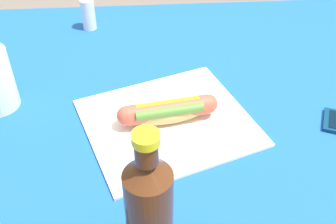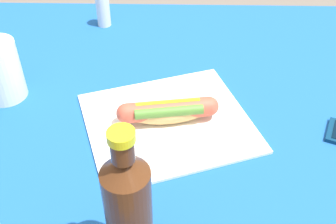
% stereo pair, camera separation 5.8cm
% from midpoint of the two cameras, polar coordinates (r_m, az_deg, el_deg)
% --- Properties ---
extents(dining_table, '(1.26, 0.94, 0.76)m').
position_cam_midpoint_polar(dining_table, '(0.96, 1.27, -4.71)').
color(dining_table, brown).
rests_on(dining_table, ground).
extents(paper_wrapper, '(0.39, 0.37, 0.01)m').
position_cam_midpoint_polar(paper_wrapper, '(0.83, -2.01, -1.48)').
color(paper_wrapper, white).
rests_on(paper_wrapper, dining_table).
extents(hot_dog, '(0.20, 0.07, 0.05)m').
position_cam_midpoint_polar(hot_dog, '(0.81, -2.04, 0.10)').
color(hot_dog, tan).
rests_on(hot_dog, paper_wrapper).
extents(soda_bottle, '(0.06, 0.06, 0.25)m').
position_cam_midpoint_polar(soda_bottle, '(0.56, -5.64, -13.58)').
color(soda_bottle, '#4C2814').
rests_on(soda_bottle, dining_table).
extents(salt_shaker, '(0.04, 0.04, 0.08)m').
position_cam_midpoint_polar(salt_shaker, '(1.15, -12.30, 12.88)').
color(salt_shaker, silver).
rests_on(salt_shaker, dining_table).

